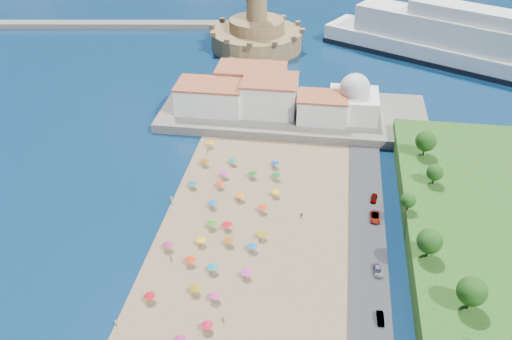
# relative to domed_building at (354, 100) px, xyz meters

# --- Properties ---
(ground) EXTENTS (700.00, 700.00, 0.00)m
(ground) POSITION_rel_domed_building_xyz_m (-30.00, -71.00, -8.97)
(ground) COLOR #071938
(ground) RESTS_ON ground
(terrace) EXTENTS (90.00, 36.00, 3.00)m
(terrace) POSITION_rel_domed_building_xyz_m (-20.00, 2.00, -7.47)
(terrace) COLOR #59544C
(terrace) RESTS_ON ground
(jetty) EXTENTS (18.00, 70.00, 2.40)m
(jetty) POSITION_rel_domed_building_xyz_m (-42.00, 37.00, -7.77)
(jetty) COLOR #59544C
(jetty) RESTS_ON ground
(breakwater) EXTENTS (199.03, 34.77, 2.60)m
(breakwater) POSITION_rel_domed_building_xyz_m (-140.00, 82.00, -7.67)
(breakwater) COLOR #59544C
(breakwater) RESTS_ON ground
(waterfront_buildings) EXTENTS (57.00, 29.00, 11.00)m
(waterfront_buildings) POSITION_rel_domed_building_xyz_m (-33.05, 2.64, -1.10)
(waterfront_buildings) COLOR silver
(waterfront_buildings) RESTS_ON terrace
(domed_building) EXTENTS (16.00, 16.00, 15.00)m
(domed_building) POSITION_rel_domed_building_xyz_m (0.00, 0.00, 0.00)
(domed_building) COLOR silver
(domed_building) RESTS_ON terrace
(fortress) EXTENTS (40.00, 40.00, 32.40)m
(fortress) POSITION_rel_domed_building_xyz_m (-42.00, 67.00, -2.29)
(fortress) COLOR #9F7D4F
(fortress) RESTS_ON ground
(cruise_ship) EXTENTS (129.37, 82.49, 29.73)m
(cruise_ship) POSITION_rel_domed_building_xyz_m (51.49, 55.55, -0.17)
(cruise_ship) COLOR black
(cruise_ship) RESTS_ON ground
(beach_parasols) EXTENTS (30.34, 116.73, 2.20)m
(beach_parasols) POSITION_rel_domed_building_xyz_m (-31.67, -81.03, -6.83)
(beach_parasols) COLOR gray
(beach_parasols) RESTS_ON beach
(beachgoers) EXTENTS (36.64, 102.28, 1.89)m
(beachgoers) POSITION_rel_domed_building_xyz_m (-33.34, -73.32, -7.88)
(beachgoers) COLOR tan
(beachgoers) RESTS_ON beach
(parked_cars) EXTENTS (2.43, 47.32, 1.43)m
(parked_cars) POSITION_rel_domed_building_xyz_m (6.00, -62.67, -7.59)
(parked_cars) COLOR gray
(parked_cars) RESTS_ON promenade
(hillside_trees) EXTENTS (14.25, 105.43, 7.63)m
(hillside_trees) POSITION_rel_domed_building_xyz_m (18.74, -77.92, 1.25)
(hillside_trees) COLOR #382314
(hillside_trees) RESTS_ON hillside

